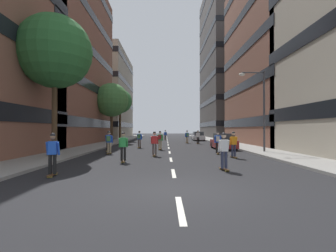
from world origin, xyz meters
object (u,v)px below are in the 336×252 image
at_px(parked_car_near, 198,136).
at_px(street_tree_mid, 112,100).
at_px(parked_car_mid, 223,142).
at_px(skater_0, 109,141).
at_px(skater_3, 187,136).
at_px(skater_11, 53,152).
at_px(street_tree_far, 120,101).
at_px(skater_7, 165,135).
at_px(street_tree_near, 55,52).
at_px(skater_6, 123,145).
at_px(skater_4, 224,149).
at_px(skater_12, 154,142).
at_px(skater_1, 160,139).
at_px(skater_5, 108,140).
at_px(skater_8, 139,138).
at_px(streetlamp_right, 260,102).
at_px(skater_10, 234,143).
at_px(skater_9, 218,141).
at_px(skater_2, 198,136).

xyz_separation_m(parked_car_near, street_tree_mid, (-13.22, -6.93, 5.38)).
relative_size(parked_car_mid, skater_0, 2.47).
height_order(skater_3, skater_11, same).
distance_m(street_tree_far, skater_7, 9.63).
bearing_deg(street_tree_near, skater_6, -26.98).
bearing_deg(skater_4, street_tree_far, 108.55).
height_order(skater_0, skater_4, same).
distance_m(parked_car_near, skater_12, 25.57).
relative_size(street_tree_mid, skater_1, 4.69).
relative_size(street_tree_near, skater_0, 5.44).
height_order(skater_5, skater_12, same).
distance_m(street_tree_far, skater_8, 18.34).
relative_size(streetlamp_right, skater_3, 3.65).
relative_size(parked_car_near, skater_3, 2.47).
xyz_separation_m(parked_car_mid, skater_12, (-6.38, -6.09, 0.29)).
bearing_deg(skater_0, parked_car_near, 66.64).
height_order(street_tree_far, skater_10, street_tree_far).
relative_size(skater_9, skater_11, 1.00).
xyz_separation_m(skater_6, skater_11, (-2.17, -4.41, 0.00)).
bearing_deg(skater_9, parked_car_mid, 72.22).
bearing_deg(skater_6, skater_11, -116.23).
bearing_deg(skater_0, skater_7, 79.74).
xyz_separation_m(street_tree_near, streetlamp_right, (15.29, 2.96, -3.13)).
bearing_deg(skater_12, skater_8, 103.58).
xyz_separation_m(street_tree_near, skater_2, (11.91, 15.62, -6.29)).
relative_size(street_tree_mid, skater_10, 4.69).
height_order(skater_2, skater_10, same).
bearing_deg(skater_11, parked_car_near, 72.54).
distance_m(street_tree_near, skater_11, 9.90).
height_order(streetlamp_right, skater_3, streetlamp_right).
relative_size(street_tree_near, skater_3, 5.44).
bearing_deg(street_tree_near, skater_11, -66.95).
bearing_deg(street_tree_near, street_tree_far, 90.00).
bearing_deg(skater_7, streetlamp_right, -72.21).
bearing_deg(skater_1, skater_5, -160.83).
height_order(skater_0, skater_11, same).
bearing_deg(streetlamp_right, skater_0, -177.19).
bearing_deg(parked_car_mid, skater_10, -97.83).
relative_size(street_tree_near, skater_12, 5.44).
relative_size(street_tree_mid, skater_12, 4.69).
distance_m(parked_car_mid, street_tree_mid, 18.48).
height_order(parked_car_near, skater_0, skater_0).
bearing_deg(skater_8, parked_car_near, 64.03).
xyz_separation_m(parked_car_near, skater_10, (-1.01, -25.99, 0.29)).
relative_size(street_tree_mid, skater_6, 4.69).
distance_m(street_tree_far, skater_1, 21.18).
distance_m(street_tree_near, skater_1, 11.30).
relative_size(skater_4, skater_11, 1.00).
bearing_deg(skater_2, skater_3, 125.03).
bearing_deg(skater_10, skater_4, -109.71).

